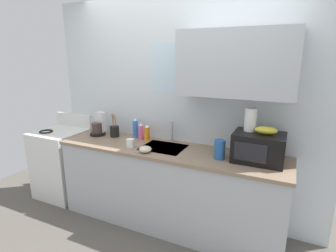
# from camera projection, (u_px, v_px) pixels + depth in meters

# --- Properties ---
(kitchen_wall_assembly) EXTENTS (3.26, 0.42, 2.50)m
(kitchen_wall_assembly) POSITION_uv_depth(u_px,v_px,m) (191.00, 102.00, 2.94)
(kitchen_wall_assembly) COLOR silver
(kitchen_wall_assembly) RESTS_ON ground
(counter_unit) EXTENTS (2.49, 0.63, 0.90)m
(counter_unit) POSITION_uv_depth(u_px,v_px,m) (168.00, 186.00, 2.95)
(counter_unit) COLOR #B2B7BC
(counter_unit) RESTS_ON ground
(sink_faucet) EXTENTS (0.03, 0.03, 0.24)m
(sink_faucet) POSITION_uv_depth(u_px,v_px,m) (172.00, 132.00, 3.05)
(sink_faucet) COLOR #B2B5BA
(sink_faucet) RESTS_ON counter_unit
(stove_range) EXTENTS (0.60, 0.60, 1.08)m
(stove_range) POSITION_uv_depth(u_px,v_px,m) (62.00, 162.00, 3.61)
(stove_range) COLOR white
(stove_range) RESTS_ON ground
(microwave) EXTENTS (0.46, 0.35, 0.27)m
(microwave) POSITION_uv_depth(u_px,v_px,m) (258.00, 147.00, 2.47)
(microwave) COLOR black
(microwave) RESTS_ON counter_unit
(banana_bunch) EXTENTS (0.20, 0.11, 0.07)m
(banana_bunch) POSITION_uv_depth(u_px,v_px,m) (266.00, 130.00, 2.41)
(banana_bunch) COLOR gold
(banana_bunch) RESTS_ON microwave
(paper_towel_roll) EXTENTS (0.11, 0.11, 0.22)m
(paper_towel_roll) POSITION_uv_depth(u_px,v_px,m) (250.00, 120.00, 2.50)
(paper_towel_roll) COLOR white
(paper_towel_roll) RESTS_ON microwave
(coffee_maker) EXTENTS (0.19, 0.21, 0.28)m
(coffee_maker) POSITION_uv_depth(u_px,v_px,m) (99.00, 126.00, 3.33)
(coffee_maker) COLOR black
(coffee_maker) RESTS_ON counter_unit
(dish_soap_bottle_orange) EXTENTS (0.06, 0.06, 0.20)m
(dish_soap_bottle_orange) POSITION_uv_depth(u_px,v_px,m) (147.00, 133.00, 3.10)
(dish_soap_bottle_orange) COLOR orange
(dish_soap_bottle_orange) RESTS_ON counter_unit
(dish_soap_bottle_pink) EXTENTS (0.06, 0.06, 0.20)m
(dish_soap_bottle_pink) POSITION_uv_depth(u_px,v_px,m) (141.00, 131.00, 3.15)
(dish_soap_bottle_pink) COLOR #E55999
(dish_soap_bottle_pink) RESTS_ON counter_unit
(dish_soap_bottle_blue) EXTENTS (0.06, 0.06, 0.24)m
(dish_soap_bottle_blue) POSITION_uv_depth(u_px,v_px,m) (135.00, 128.00, 3.22)
(dish_soap_bottle_blue) COLOR blue
(dish_soap_bottle_blue) RESTS_ON counter_unit
(cereal_canister) EXTENTS (0.10, 0.10, 0.19)m
(cereal_canister) POSITION_uv_depth(u_px,v_px,m) (220.00, 150.00, 2.54)
(cereal_canister) COLOR #2659A5
(cereal_canister) RESTS_ON counter_unit
(mug_white) EXTENTS (0.08, 0.08, 0.09)m
(mug_white) POSITION_uv_depth(u_px,v_px,m) (130.00, 143.00, 2.87)
(mug_white) COLOR white
(mug_white) RESTS_ON counter_unit
(utensil_crock) EXTENTS (0.11, 0.11, 0.28)m
(utensil_crock) POSITION_uv_depth(u_px,v_px,m) (115.00, 131.00, 3.25)
(utensil_crock) COLOR black
(utensil_crock) RESTS_ON counter_unit
(small_bowl) EXTENTS (0.13, 0.13, 0.06)m
(small_bowl) POSITION_uv_depth(u_px,v_px,m) (145.00, 149.00, 2.73)
(small_bowl) COLOR beige
(small_bowl) RESTS_ON counter_unit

